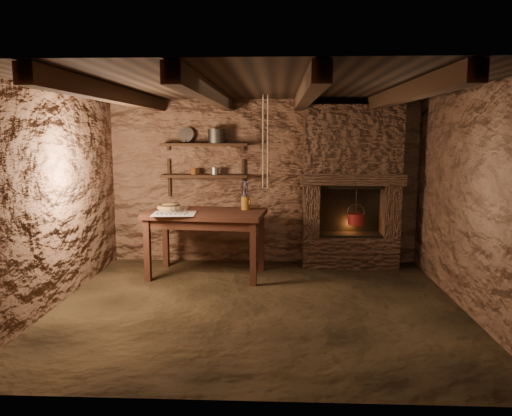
{
  "coord_description": "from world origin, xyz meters",
  "views": [
    {
      "loc": [
        0.22,
        -5.34,
        1.91
      ],
      "look_at": [
        -0.06,
        0.9,
        0.97
      ],
      "focal_mm": 35.0,
      "sensor_mm": 36.0,
      "label": 1
    }
  ],
  "objects_px": {
    "wooden_bowl": "(169,208)",
    "iron_stockpot": "(217,137)",
    "red_pot": "(356,218)",
    "stoneware_jug": "(246,197)",
    "work_table": "(206,241)"
  },
  "relations": [
    {
      "from": "red_pot",
      "to": "iron_stockpot",
      "type": "bearing_deg",
      "value": 176.56
    },
    {
      "from": "iron_stockpot",
      "to": "red_pot",
      "type": "relative_size",
      "value": 0.45
    },
    {
      "from": "stoneware_jug",
      "to": "wooden_bowl",
      "type": "relative_size",
      "value": 1.21
    },
    {
      "from": "work_table",
      "to": "iron_stockpot",
      "type": "xyz_separation_m",
      "value": [
        0.07,
        0.65,
        1.39
      ]
    },
    {
      "from": "work_table",
      "to": "wooden_bowl",
      "type": "distance_m",
      "value": 0.67
    },
    {
      "from": "wooden_bowl",
      "to": "iron_stockpot",
      "type": "height_order",
      "value": "iron_stockpot"
    },
    {
      "from": "work_table",
      "to": "stoneware_jug",
      "type": "bearing_deg",
      "value": 22.86
    },
    {
      "from": "work_table",
      "to": "iron_stockpot",
      "type": "bearing_deg",
      "value": 89.75
    },
    {
      "from": "stoneware_jug",
      "to": "red_pot",
      "type": "relative_size",
      "value": 0.75
    },
    {
      "from": "red_pot",
      "to": "stoneware_jug",
      "type": "bearing_deg",
      "value": -166.38
    },
    {
      "from": "wooden_bowl",
      "to": "red_pot",
      "type": "xyz_separation_m",
      "value": [
        2.57,
        0.49,
        -0.21
      ]
    },
    {
      "from": "iron_stockpot",
      "to": "wooden_bowl",
      "type": "bearing_deg",
      "value": -133.17
    },
    {
      "from": "iron_stockpot",
      "to": "red_pot",
      "type": "bearing_deg",
      "value": -3.44
    },
    {
      "from": "stoneware_jug",
      "to": "iron_stockpot",
      "type": "relative_size",
      "value": 1.66
    },
    {
      "from": "stoneware_jug",
      "to": "iron_stockpot",
      "type": "xyz_separation_m",
      "value": [
        -0.45,
        0.5,
        0.81
      ]
    }
  ]
}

